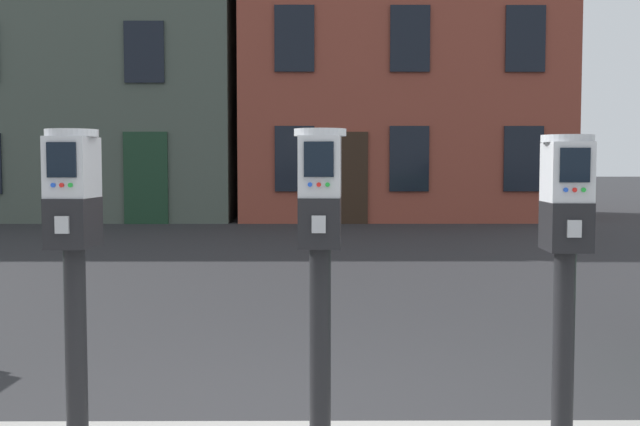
{
  "coord_description": "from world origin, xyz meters",
  "views": [
    {
      "loc": [
        0.03,
        -3.44,
        1.37
      ],
      "look_at": [
        0.05,
        -0.14,
        1.16
      ],
      "focal_mm": 43.5,
      "sensor_mm": 36.0,
      "label": 1
    }
  ],
  "objects": [
    {
      "name": "parking_meter_near_kerb",
      "position": [
        -0.97,
        -0.24,
        1.09
      ],
      "size": [
        0.23,
        0.26,
        1.37
      ],
      "rotation": [
        0.0,
        0.0,
        -1.62
      ],
      "color": "black",
      "rests_on": "sidewalk_slab"
    },
    {
      "name": "parking_meter_twin_adjacent",
      "position": [
        0.05,
        -0.24,
        1.09
      ],
      "size": [
        0.23,
        0.26,
        1.38
      ],
      "rotation": [
        0.0,
        0.0,
        -1.62
      ],
      "color": "black",
      "rests_on": "sidewalk_slab"
    },
    {
      "name": "parking_meter_end_of_row",
      "position": [
        1.07,
        -0.24,
        1.07
      ],
      "size": [
        0.23,
        0.26,
        1.35
      ],
      "rotation": [
        0.0,
        0.0,
        -1.62
      ],
      "color": "black",
      "rests_on": "sidewalk_slab"
    },
    {
      "name": "townhouse_brick_corner",
      "position": [
        -5.7,
        16.74,
        5.03
      ],
      "size": [
        7.46,
        5.15,
        10.04
      ],
      "color": "#4C564C",
      "rests_on": "ground_plane"
    },
    {
      "name": "townhouse_grey_stucco",
      "position": [
        2.17,
        16.9,
        5.42
      ],
      "size": [
        7.83,
        5.46,
        10.83
      ],
      "color": "brown",
      "rests_on": "ground_plane"
    }
  ]
}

